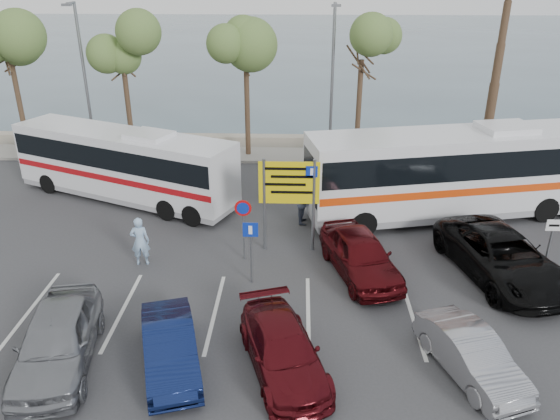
{
  "coord_description": "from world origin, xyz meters",
  "views": [
    {
      "loc": [
        1.34,
        -15.02,
        9.91
      ],
      "look_at": [
        0.68,
        3.0,
        1.71
      ],
      "focal_mm": 35.0,
      "sensor_mm": 36.0,
      "label": 1
    }
  ],
  "objects_px": {
    "pedestrian_near": "(140,241)",
    "street_lamp_left": "(84,74)",
    "direction_sign": "(289,190)",
    "car_silver_b": "(471,355)",
    "car_silver_a": "(57,340)",
    "car_red": "(360,254)",
    "car_maroon": "(283,350)",
    "suv_black": "(502,256)",
    "coach_bus_left": "(124,167)",
    "car_blue": "(170,347)",
    "street_lamp_right": "(332,75)",
    "pedestrian_far": "(305,203)",
    "coach_bus_right": "(457,176)"
  },
  "relations": [
    {
      "from": "coach_bus_left",
      "to": "pedestrian_far",
      "type": "distance_m",
      "value": 8.42
    },
    {
      "from": "car_silver_a",
      "to": "car_blue",
      "type": "height_order",
      "value": "car_silver_a"
    },
    {
      "from": "car_blue",
      "to": "street_lamp_left",
      "type": "bearing_deg",
      "value": 98.4
    },
    {
      "from": "coach_bus_left",
      "to": "coach_bus_right",
      "type": "distance_m",
      "value": 14.49
    },
    {
      "from": "car_red",
      "to": "pedestrian_far",
      "type": "relative_size",
      "value": 2.61
    },
    {
      "from": "direction_sign",
      "to": "pedestrian_far",
      "type": "relative_size",
      "value": 2.11
    },
    {
      "from": "pedestrian_near",
      "to": "street_lamp_left",
      "type": "bearing_deg",
      "value": -71.19
    },
    {
      "from": "car_red",
      "to": "car_maroon",
      "type": "bearing_deg",
      "value": -133.1
    },
    {
      "from": "suv_black",
      "to": "car_silver_b",
      "type": "xyz_separation_m",
      "value": [
        -2.4,
        -5.0,
        -0.18
      ]
    },
    {
      "from": "direction_sign",
      "to": "suv_black",
      "type": "height_order",
      "value": "direction_sign"
    },
    {
      "from": "street_lamp_left",
      "to": "suv_black",
      "type": "bearing_deg",
      "value": -33.3
    },
    {
      "from": "direction_sign",
      "to": "car_red",
      "type": "distance_m",
      "value": 3.45
    },
    {
      "from": "car_blue",
      "to": "car_red",
      "type": "bearing_deg",
      "value": 25.5
    },
    {
      "from": "street_lamp_left",
      "to": "car_silver_a",
      "type": "height_order",
      "value": "street_lamp_left"
    },
    {
      "from": "coach_bus_left",
      "to": "coach_bus_right",
      "type": "relative_size",
      "value": 0.84
    },
    {
      "from": "street_lamp_left",
      "to": "street_lamp_right",
      "type": "distance_m",
      "value": 13.0
    },
    {
      "from": "car_silver_b",
      "to": "car_red",
      "type": "bearing_deg",
      "value": 95.62
    },
    {
      "from": "coach_bus_left",
      "to": "suv_black",
      "type": "xyz_separation_m",
      "value": [
        14.8,
        -6.25,
        -0.77
      ]
    },
    {
      "from": "car_blue",
      "to": "car_red",
      "type": "distance_m",
      "value": 7.43
    },
    {
      "from": "car_silver_a",
      "to": "pedestrian_far",
      "type": "relative_size",
      "value": 2.7
    },
    {
      "from": "street_lamp_right",
      "to": "coach_bus_left",
      "type": "relative_size",
      "value": 0.74
    },
    {
      "from": "street_lamp_left",
      "to": "coach_bus_right",
      "type": "relative_size",
      "value": 0.62
    },
    {
      "from": "coach_bus_right",
      "to": "car_blue",
      "type": "bearing_deg",
      "value": -134.82
    },
    {
      "from": "car_maroon",
      "to": "pedestrian_far",
      "type": "relative_size",
      "value": 2.5
    },
    {
      "from": "coach_bus_left",
      "to": "direction_sign",
      "type": "bearing_deg",
      "value": -31.27
    },
    {
      "from": "direction_sign",
      "to": "car_silver_a",
      "type": "bearing_deg",
      "value": -131.88
    },
    {
      "from": "car_silver_a",
      "to": "pedestrian_far",
      "type": "xyz_separation_m",
      "value": [
        6.61,
        9.08,
        0.07
      ]
    },
    {
      "from": "car_red",
      "to": "car_blue",
      "type": "bearing_deg",
      "value": -154.26
    },
    {
      "from": "street_lamp_left",
      "to": "street_lamp_right",
      "type": "relative_size",
      "value": 1.0
    },
    {
      "from": "street_lamp_left",
      "to": "suv_black",
      "type": "xyz_separation_m",
      "value": [
        18.3,
        -12.02,
        -3.81
      ]
    },
    {
      "from": "direction_sign",
      "to": "pedestrian_near",
      "type": "height_order",
      "value": "direction_sign"
    },
    {
      "from": "street_lamp_right",
      "to": "pedestrian_far",
      "type": "relative_size",
      "value": 4.69
    },
    {
      "from": "street_lamp_left",
      "to": "pedestrian_near",
      "type": "height_order",
      "value": "street_lamp_left"
    },
    {
      "from": "car_maroon",
      "to": "car_silver_b",
      "type": "relative_size",
      "value": 1.15
    },
    {
      "from": "car_maroon",
      "to": "pedestrian_near",
      "type": "relative_size",
      "value": 2.32
    },
    {
      "from": "direction_sign",
      "to": "car_silver_b",
      "type": "height_order",
      "value": "direction_sign"
    },
    {
      "from": "street_lamp_left",
      "to": "car_silver_b",
      "type": "xyz_separation_m",
      "value": [
        15.9,
        -17.02,
        -3.99
      ]
    },
    {
      "from": "car_red",
      "to": "suv_black",
      "type": "distance_m",
      "value": 4.8
    },
    {
      "from": "car_blue",
      "to": "car_maroon",
      "type": "distance_m",
      "value": 3.0
    },
    {
      "from": "car_blue",
      "to": "pedestrian_near",
      "type": "xyz_separation_m",
      "value": [
        -2.24,
        5.4,
        0.29
      ]
    },
    {
      "from": "street_lamp_left",
      "to": "car_silver_a",
      "type": "bearing_deg",
      "value": -73.63
    },
    {
      "from": "street_lamp_right",
      "to": "car_blue",
      "type": "bearing_deg",
      "value": -106.37
    },
    {
      "from": "direction_sign",
      "to": "pedestrian_far",
      "type": "bearing_deg",
      "value": 75.76
    },
    {
      "from": "suv_black",
      "to": "coach_bus_right",
      "type": "bearing_deg",
      "value": 80.2
    },
    {
      "from": "car_silver_a",
      "to": "car_silver_b",
      "type": "bearing_deg",
      "value": -9.76
    },
    {
      "from": "coach_bus_right",
      "to": "car_maroon",
      "type": "xyz_separation_m",
      "value": [
        -6.94,
        -10.0,
        -1.2
      ]
    },
    {
      "from": "car_red",
      "to": "pedestrian_near",
      "type": "relative_size",
      "value": 2.43
    },
    {
      "from": "street_lamp_right",
      "to": "car_silver_a",
      "type": "xyz_separation_m",
      "value": [
        -8.0,
        -17.02,
        -3.81
      ]
    },
    {
      "from": "direction_sign",
      "to": "car_silver_a",
      "type": "xyz_separation_m",
      "value": [
        -6.0,
        -6.7,
        -1.64
      ]
    },
    {
      "from": "street_lamp_left",
      "to": "car_maroon",
      "type": "bearing_deg",
      "value": -57.12
    }
  ]
}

